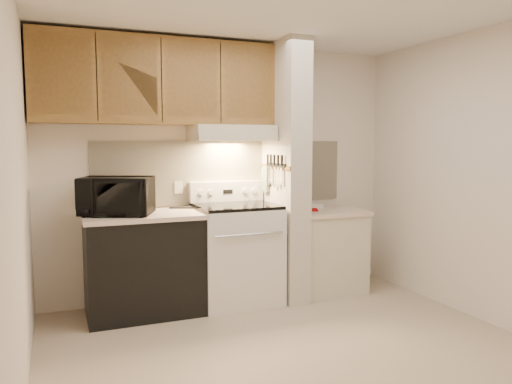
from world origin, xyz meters
TOP-DOWN VIEW (x-y plane):
  - floor at (0.00, 0.00)m, footprint 3.60×3.60m
  - ceiling at (0.00, 0.00)m, footprint 3.60×3.60m
  - wall_back at (0.00, 1.50)m, footprint 3.60×2.50m
  - wall_left at (-1.80, 0.00)m, footprint 0.02×3.00m
  - wall_right at (1.80, 0.00)m, footprint 0.02×3.00m
  - backsplash at (0.00, 1.49)m, footprint 2.60×0.02m
  - range_body at (0.00, 1.16)m, footprint 0.76×0.65m
  - oven_window at (0.00, 0.84)m, footprint 0.50×0.01m
  - oven_handle at (0.00, 0.80)m, footprint 0.65×0.02m
  - cooktop at (0.00, 1.16)m, footprint 0.74×0.64m
  - range_backguard at (0.00, 1.44)m, footprint 0.76×0.08m
  - range_display at (0.00, 1.40)m, footprint 0.10×0.01m
  - range_knob_left_outer at (-0.28, 1.40)m, footprint 0.05×0.02m
  - range_knob_left_inner at (-0.18, 1.40)m, footprint 0.05×0.02m
  - range_knob_right_inner at (0.18, 1.40)m, footprint 0.05×0.02m
  - range_knob_right_outer at (0.28, 1.40)m, footprint 0.05×0.02m
  - dishwasher_front at (-0.88, 1.17)m, footprint 1.00×0.63m
  - left_countertop at (-0.88, 1.17)m, footprint 1.04×0.67m
  - spoon_rest at (-0.48, 1.36)m, footprint 0.23×0.15m
  - teal_jar at (-1.23, 1.06)m, footprint 0.10×0.10m
  - outlet at (-0.48, 1.48)m, footprint 0.08×0.01m
  - microwave at (-1.10, 1.16)m, footprint 0.70×0.59m
  - partition_pillar at (0.51, 1.15)m, footprint 0.22×0.70m
  - pillar_trim at (0.39, 1.15)m, footprint 0.01×0.70m
  - knife_strip at (0.39, 1.10)m, footprint 0.02×0.42m
  - knife_blade_a at (0.38, 0.95)m, footprint 0.01×0.03m
  - knife_handle_a at (0.38, 0.94)m, footprint 0.02×0.02m
  - knife_blade_b at (0.38, 1.02)m, footprint 0.01×0.04m
  - knife_handle_b at (0.38, 1.02)m, footprint 0.02×0.02m
  - knife_blade_c at (0.38, 1.09)m, footprint 0.01×0.04m
  - knife_handle_c at (0.38, 1.11)m, footprint 0.02×0.02m
  - knife_blade_d at (0.38, 1.19)m, footprint 0.01×0.04m
  - knife_handle_d at (0.38, 1.19)m, footprint 0.02×0.02m
  - knife_blade_e at (0.38, 1.25)m, footprint 0.01×0.04m
  - knife_handle_e at (0.38, 1.27)m, footprint 0.02×0.02m
  - oven_mitt at (0.38, 1.32)m, footprint 0.03×0.10m
  - right_cab_base at (0.97, 1.15)m, footprint 0.70×0.60m
  - right_countertop at (0.97, 1.15)m, footprint 0.74×0.64m
  - red_folder at (0.79, 1.25)m, footprint 0.36×0.40m
  - white_box at (0.92, 1.29)m, footprint 0.18×0.14m
  - range_hood at (0.00, 1.28)m, footprint 0.78×0.44m
  - hood_lip at (0.00, 1.07)m, footprint 0.78×0.04m
  - upper_cabinets at (-0.69, 1.32)m, footprint 2.18×0.33m
  - cab_door_a at (-1.51, 1.17)m, footprint 0.46×0.01m
  - cab_gap_a at (-1.23, 1.16)m, footprint 0.01×0.01m
  - cab_door_b at (-0.96, 1.17)m, footprint 0.46×0.01m
  - cab_gap_b at (-0.69, 1.16)m, footprint 0.01×0.01m
  - cab_door_c at (-0.42, 1.17)m, footprint 0.46×0.01m
  - cab_gap_c at (-0.14, 1.16)m, footprint 0.01×0.01m
  - cab_door_d at (0.13, 1.17)m, footprint 0.46×0.01m

SIDE VIEW (x-z plane):
  - floor at x=0.00m, z-range 0.00..0.00m
  - right_cab_base at x=0.97m, z-range 0.00..0.81m
  - dishwasher_front at x=-0.88m, z-range 0.00..0.87m
  - range_body at x=0.00m, z-range 0.00..0.92m
  - oven_window at x=0.00m, z-range 0.35..0.65m
  - oven_handle at x=0.00m, z-range 0.71..0.73m
  - right_countertop at x=0.97m, z-range 0.81..0.85m
  - red_folder at x=0.79m, z-range 0.85..0.86m
  - white_box at x=0.92m, z-range 0.85..0.89m
  - left_countertop at x=-0.88m, z-range 0.87..0.91m
  - spoon_rest at x=-0.48m, z-range 0.91..0.93m
  - cooktop at x=0.00m, z-range 0.92..0.95m
  - teal_jar at x=-1.23m, z-range 0.91..1.00m
  - range_backguard at x=0.00m, z-range 0.95..1.15m
  - range_display at x=0.00m, z-range 1.03..1.07m
  - range_knob_left_outer at x=-0.28m, z-range 1.03..1.07m
  - range_knob_left_inner at x=-0.18m, z-range 1.03..1.07m
  - range_knob_right_inner at x=0.18m, z-range 1.03..1.07m
  - range_knob_right_outer at x=0.28m, z-range 1.03..1.07m
  - microwave at x=-1.10m, z-range 0.91..1.24m
  - outlet at x=-0.48m, z-range 1.04..1.16m
  - oven_mitt at x=0.38m, z-range 1.04..1.29m
  - knife_blade_c at x=0.38m, z-range 1.10..1.30m
  - knife_blade_b at x=0.38m, z-range 1.12..1.30m
  - knife_blade_e at x=0.38m, z-range 1.12..1.30m
  - knife_blade_a at x=0.38m, z-range 1.14..1.30m
  - knife_blade_d at x=0.38m, z-range 1.14..1.30m
  - backsplash at x=0.00m, z-range 0.92..1.55m
  - wall_back at x=0.00m, z-range 1.24..1.26m
  - wall_left at x=-1.80m, z-range 0.00..2.50m
  - wall_right at x=1.80m, z-range 0.00..2.50m
  - partition_pillar at x=0.51m, z-range 0.00..2.50m
  - pillar_trim at x=0.39m, z-range 1.28..1.32m
  - knife_strip at x=0.39m, z-range 1.30..1.34m
  - knife_handle_a at x=0.38m, z-range 1.32..1.42m
  - knife_handle_b at x=0.38m, z-range 1.32..1.42m
  - knife_handle_c at x=0.38m, z-range 1.32..1.42m
  - knife_handle_d at x=0.38m, z-range 1.32..1.42m
  - knife_handle_e at x=0.38m, z-range 1.32..1.42m
  - hood_lip at x=0.00m, z-range 1.55..1.61m
  - range_hood at x=0.00m, z-range 1.55..1.70m
  - upper_cabinets at x=-0.69m, z-range 1.70..2.47m
  - cab_door_a at x=-1.51m, z-range 1.77..2.40m
  - cab_gap_a at x=-1.23m, z-range 1.72..2.45m
  - cab_door_b at x=-0.96m, z-range 1.77..2.40m
  - cab_gap_b at x=-0.69m, z-range 1.72..2.45m
  - cab_door_c at x=-0.42m, z-range 1.77..2.40m
  - cab_gap_c at x=-0.14m, z-range 1.72..2.45m
  - cab_door_d at x=0.13m, z-range 1.77..2.40m
  - ceiling at x=0.00m, z-range 2.50..2.50m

